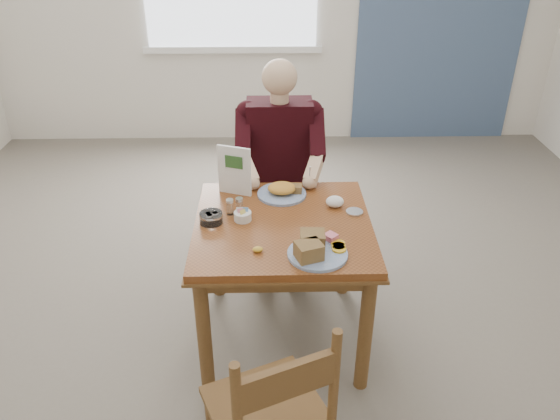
{
  "coord_description": "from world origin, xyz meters",
  "views": [
    {
      "loc": [
        -0.07,
        -2.38,
        2.18
      ],
      "look_at": [
        -0.02,
        0.0,
        0.82
      ],
      "focal_mm": 35.0,
      "sensor_mm": 36.0,
      "label": 1
    }
  ],
  "objects_px": {
    "diner": "(280,155)",
    "chair_near": "(272,417)",
    "far_plate": "(283,191)",
    "table": "(283,241)",
    "chair_far": "(279,195)",
    "near_plate": "(315,248)"
  },
  "relations": [
    {
      "from": "table",
      "to": "chair_far",
      "type": "relative_size",
      "value": 0.97
    },
    {
      "from": "table",
      "to": "far_plate",
      "type": "relative_size",
      "value": 3.05
    },
    {
      "from": "chair_near",
      "to": "chair_far",
      "type": "bearing_deg",
      "value": 87.79
    },
    {
      "from": "table",
      "to": "near_plate",
      "type": "distance_m",
      "value": 0.36
    },
    {
      "from": "chair_near",
      "to": "far_plate",
      "type": "height_order",
      "value": "chair_near"
    },
    {
      "from": "near_plate",
      "to": "diner",
      "type": "bearing_deg",
      "value": 97.86
    },
    {
      "from": "table",
      "to": "chair_far",
      "type": "bearing_deg",
      "value": 90.0
    },
    {
      "from": "near_plate",
      "to": "chair_near",
      "type": "bearing_deg",
      "value": -106.84
    },
    {
      "from": "table",
      "to": "diner",
      "type": "bearing_deg",
      "value": 90.0
    },
    {
      "from": "table",
      "to": "chair_near",
      "type": "relative_size",
      "value": 0.97
    },
    {
      "from": "chair_near",
      "to": "near_plate",
      "type": "distance_m",
      "value": 0.78
    },
    {
      "from": "table",
      "to": "chair_near",
      "type": "distance_m",
      "value": 0.99
    },
    {
      "from": "far_plate",
      "to": "chair_far",
      "type": "bearing_deg",
      "value": 90.87
    },
    {
      "from": "chair_far",
      "to": "diner",
      "type": "relative_size",
      "value": 0.69
    },
    {
      "from": "chair_near",
      "to": "near_plate",
      "type": "xyz_separation_m",
      "value": [
        0.21,
        0.68,
        0.31
      ]
    },
    {
      "from": "chair_far",
      "to": "near_plate",
      "type": "relative_size",
      "value": 2.86
    },
    {
      "from": "diner",
      "to": "chair_near",
      "type": "bearing_deg",
      "value": -92.33
    },
    {
      "from": "table",
      "to": "chair_near",
      "type": "xyz_separation_m",
      "value": [
        -0.07,
        -0.98,
        -0.16
      ]
    },
    {
      "from": "far_plate",
      "to": "table",
      "type": "bearing_deg",
      "value": -91.49
    },
    {
      "from": "chair_near",
      "to": "far_plate",
      "type": "xyz_separation_m",
      "value": [
        0.08,
        1.27,
        0.3
      ]
    },
    {
      "from": "diner",
      "to": "chair_far",
      "type": "bearing_deg",
      "value": 90.01
    },
    {
      "from": "near_plate",
      "to": "far_plate",
      "type": "xyz_separation_m",
      "value": [
        -0.13,
        0.59,
        -0.01
      ]
    }
  ]
}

